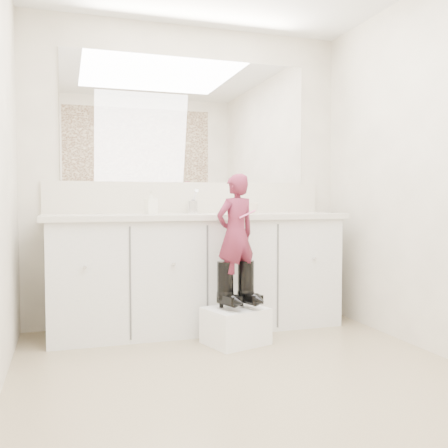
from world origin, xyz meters
name	(u,v)px	position (x,y,z in m)	size (l,w,h in m)	color
floor	(255,384)	(0.00, 0.00, 0.00)	(3.00, 3.00, 0.00)	#917B5F
wall_back	(189,175)	(0.00, 1.50, 1.20)	(2.60, 2.60, 0.00)	#BFB5A3
vanity_cabinet	(198,274)	(0.00, 1.23, 0.42)	(2.20, 0.55, 0.85)	silver
countertop	(198,216)	(0.00, 1.21, 0.87)	(2.28, 0.58, 0.04)	beige
backsplash	(189,198)	(0.00, 1.49, 1.02)	(2.28, 0.03, 0.25)	beige
mirror	(189,120)	(0.00, 1.49, 1.64)	(2.00, 0.02, 1.00)	white
faucet	(193,207)	(0.00, 1.38, 0.94)	(0.08, 0.08, 0.10)	silver
cup	(253,208)	(0.45, 1.22, 0.93)	(0.09, 0.09, 0.09)	beige
soap_bottle	(151,203)	(-0.35, 1.27, 0.98)	(0.08, 0.08, 0.17)	white
step_stool	(236,326)	(0.15, 0.75, 0.12)	(0.39, 0.33, 0.25)	white
boot_left	(225,285)	(0.07, 0.75, 0.41)	(0.12, 0.22, 0.33)	black
boot_right	(246,284)	(0.22, 0.75, 0.41)	(0.12, 0.22, 0.33)	black
toddler	(236,234)	(0.15, 0.75, 0.76)	(0.30, 0.20, 0.83)	#A9345E
toothbrush	(247,214)	(0.22, 0.71, 0.90)	(0.01, 0.01, 0.14)	pink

